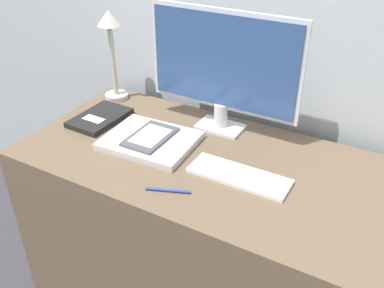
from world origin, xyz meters
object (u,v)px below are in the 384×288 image
(pen, at_px, (168,190))
(monitor, at_px, (223,67))
(keyboard, at_px, (239,176))
(ereader, at_px, (150,137))
(desk_lamp, at_px, (111,42))
(notebook, at_px, (100,118))
(laptop, at_px, (150,141))

(pen, bearing_deg, monitor, 94.81)
(monitor, distance_m, pen, 0.49)
(keyboard, distance_m, ereader, 0.35)
(desk_lamp, bearing_deg, pen, -39.38)
(keyboard, distance_m, notebook, 0.63)
(monitor, distance_m, notebook, 0.52)
(laptop, bearing_deg, monitor, 53.52)
(desk_lamp, bearing_deg, keyboard, -21.40)
(keyboard, bearing_deg, monitor, 126.65)
(keyboard, relative_size, desk_lamp, 0.86)
(desk_lamp, distance_m, pen, 0.73)
(keyboard, bearing_deg, desk_lamp, 158.60)
(keyboard, relative_size, ereader, 1.63)
(keyboard, bearing_deg, notebook, 172.62)
(monitor, distance_m, laptop, 0.36)
(notebook, xyz_separation_m, pen, (0.47, -0.25, -0.01))
(desk_lamp, relative_size, notebook, 1.58)
(laptop, relative_size, pen, 2.48)
(monitor, bearing_deg, notebook, -158.03)
(laptop, height_order, pen, laptop)
(monitor, distance_m, ereader, 0.35)
(monitor, xyz_separation_m, desk_lamp, (-0.50, 0.02, 0.00))
(monitor, xyz_separation_m, ereader, (-0.16, -0.22, -0.21))
(laptop, bearing_deg, notebook, 169.74)
(notebook, bearing_deg, ereader, -10.27)
(desk_lamp, bearing_deg, notebook, -70.33)
(laptop, bearing_deg, pen, -45.18)
(keyboard, xyz_separation_m, ereader, (-0.35, 0.03, 0.02))
(monitor, distance_m, desk_lamp, 0.50)
(desk_lamp, xyz_separation_m, notebook, (0.07, -0.19, -0.23))
(laptop, relative_size, notebook, 1.37)
(monitor, relative_size, pen, 4.38)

